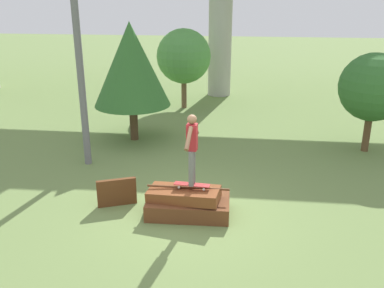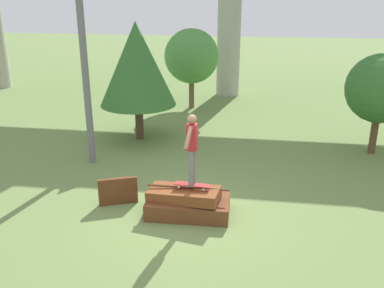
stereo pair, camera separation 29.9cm
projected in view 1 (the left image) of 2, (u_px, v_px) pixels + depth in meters
The scene contains 9 objects.
ground_plane at pixel (188, 214), 9.91m from camera, with size 80.00×80.00×0.00m, color olive.
scrap_pile at pixel (187, 203), 9.81m from camera, with size 1.91×1.07×0.70m.
scrap_plank_loose at pixel (117, 192), 10.21m from camera, with size 0.90×0.45×0.67m.
skateboard at pixel (192, 185), 9.60m from camera, with size 0.82×0.26×0.09m.
skater at pixel (192, 145), 9.27m from camera, with size 0.24×1.19×1.62m.
utility_pole at pixel (76, 19), 11.37m from camera, with size 1.30×0.20×8.08m.
tree_behind_left at pixel (184, 56), 18.07m from camera, with size 2.30×2.30×3.39m.
tree_behind_right at pixel (131, 65), 13.96m from camera, with size 2.55×2.55×3.97m.
tree_mid_back at pixel (374, 87), 13.08m from camera, with size 2.10×2.10×3.13m.
Camera 1 is at (1.12, -8.70, 4.90)m, focal length 40.00 mm.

